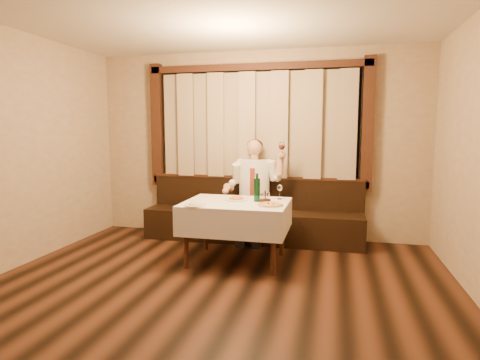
% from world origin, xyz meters
% --- Properties ---
extents(room, '(5.01, 6.01, 2.81)m').
position_xyz_m(room, '(-0.00, 0.97, 1.50)').
color(room, black).
rests_on(room, ground).
extents(banquette, '(3.20, 0.61, 0.94)m').
position_xyz_m(banquette, '(0.00, 2.72, 0.31)').
color(banquette, black).
rests_on(banquette, ground).
extents(dining_table, '(1.27, 0.97, 0.76)m').
position_xyz_m(dining_table, '(0.00, 1.70, 0.65)').
color(dining_table, black).
rests_on(dining_table, ground).
extents(pizza, '(0.30, 0.30, 0.03)m').
position_xyz_m(pizza, '(0.45, 1.53, 0.77)').
color(pizza, white).
rests_on(pizza, dining_table).
extents(pasta_red, '(0.29, 0.29, 0.10)m').
position_xyz_m(pasta_red, '(-0.02, 1.80, 0.80)').
color(pasta_red, white).
rests_on(pasta_red, dining_table).
extents(pasta_cream, '(0.26, 0.26, 0.09)m').
position_xyz_m(pasta_cream, '(-0.40, 1.33, 0.79)').
color(pasta_cream, white).
rests_on(pasta_cream, dining_table).
extents(green_bottle, '(0.08, 0.08, 0.35)m').
position_xyz_m(green_bottle, '(0.24, 1.77, 0.91)').
color(green_bottle, '#104A26').
rests_on(green_bottle, dining_table).
extents(table_wine_glass, '(0.07, 0.07, 0.19)m').
position_xyz_m(table_wine_glass, '(0.49, 2.00, 0.89)').
color(table_wine_glass, white).
rests_on(table_wine_glass, dining_table).
extents(cruet_caddy, '(0.14, 0.09, 0.14)m').
position_xyz_m(cruet_caddy, '(0.35, 1.73, 0.81)').
color(cruet_caddy, black).
rests_on(cruet_caddy, dining_table).
extents(seated_man, '(0.84, 0.63, 1.50)m').
position_xyz_m(seated_man, '(0.03, 2.63, 0.86)').
color(seated_man, black).
rests_on(seated_man, ground).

